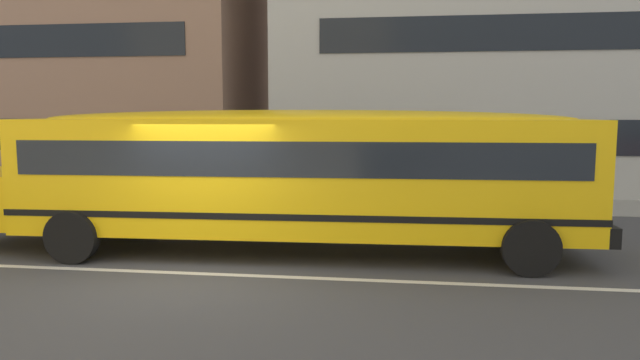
% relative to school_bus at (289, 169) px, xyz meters
% --- Properties ---
extents(ground_plane, '(400.00, 400.00, 0.00)m').
position_rel_school_bus_xyz_m(ground_plane, '(-1.25, -1.68, -1.63)').
color(ground_plane, '#424244').
extents(sidewalk_far, '(120.00, 3.00, 0.01)m').
position_rel_school_bus_xyz_m(sidewalk_far, '(-1.25, 6.50, -1.63)').
color(sidewalk_far, gray).
rests_on(sidewalk_far, ground_plane).
extents(lane_centreline, '(110.00, 0.16, 0.01)m').
position_rel_school_bus_xyz_m(lane_centreline, '(-1.25, -1.68, -1.63)').
color(lane_centreline, silver).
rests_on(lane_centreline, ground_plane).
extents(school_bus, '(12.36, 2.94, 2.75)m').
position_rel_school_bus_xyz_m(school_bus, '(0.00, 0.00, 0.00)').
color(school_bus, yellow).
rests_on(school_bus, ground_plane).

